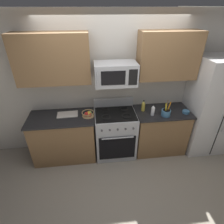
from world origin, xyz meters
TOP-DOWN VIEW (x-y plane):
  - ground_plane at (0.00, 0.00)m, footprint 16.00×16.00m
  - wall_back at (0.00, 1.07)m, footprint 8.00×0.10m
  - counter_left at (-0.98, 0.69)m, footprint 1.18×0.62m
  - range_oven at (-0.00, 0.69)m, footprint 0.76×0.66m
  - counter_right at (0.90, 0.69)m, footprint 1.03×0.62m
  - refrigerator at (1.88, 0.67)m, footprint 0.88×0.73m
  - microwave at (-0.00, 0.72)m, footprint 0.69×0.44m
  - upper_cabinets_left at (-0.98, 0.85)m, footprint 1.17×0.34m
  - upper_cabinets_right at (0.91, 0.85)m, footprint 1.02×0.34m
  - utensil_crock at (0.89, 0.53)m, footprint 0.16×0.16m
  - fruit_basket at (-0.49, 0.68)m, footprint 0.22×0.22m
  - apple_loose at (-0.47, 0.65)m, footprint 0.08×0.08m
  - cutting_board at (-0.87, 0.76)m, footprint 0.37×0.23m
  - bottle_oil at (0.53, 0.75)m, footprint 0.07×0.07m
  - bottle_vinegar at (0.66, 0.58)m, footprint 0.07×0.07m
  - prep_bowl at (1.30, 0.57)m, footprint 0.13×0.13m

SIDE VIEW (x-z plane):
  - ground_plane at x=0.00m, z-range 0.00..0.00m
  - counter_left at x=-0.98m, z-range 0.00..0.91m
  - counter_right at x=0.90m, z-range 0.00..0.91m
  - range_oven at x=0.00m, z-range -0.07..1.02m
  - cutting_board at x=-0.87m, z-range 0.91..0.93m
  - prep_bowl at x=1.30m, z-range 0.91..0.96m
  - refrigerator at x=1.88m, z-range 0.00..1.90m
  - apple_loose at x=-0.47m, z-range 0.91..0.99m
  - fruit_basket at x=-0.49m, z-range 0.91..1.01m
  - utensil_crock at x=0.89m, z-range 0.82..1.13m
  - bottle_vinegar at x=0.66m, z-range 0.90..1.11m
  - bottle_oil at x=0.53m, z-range 0.90..1.11m
  - wall_back at x=0.00m, z-range 0.00..2.60m
  - microwave at x=0.00m, z-range 1.48..1.84m
  - upper_cabinets_right at x=0.91m, z-range 1.50..2.29m
  - upper_cabinets_left at x=-0.98m, z-range 1.50..2.29m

